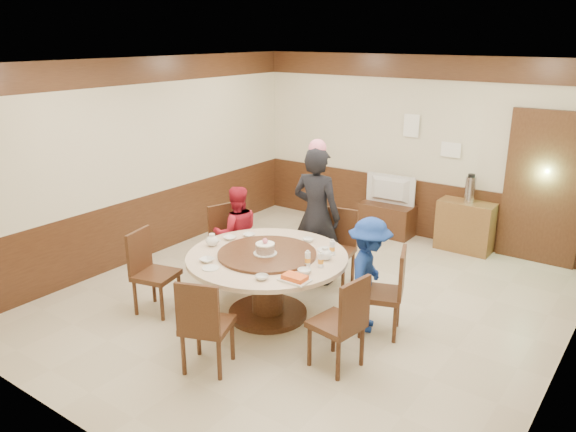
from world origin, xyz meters
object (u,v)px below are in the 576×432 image
Objects in this scene: side_cabinet at (465,226)px; birthday_cake at (265,248)px; person_red at (237,233)px; thermos at (470,190)px; television at (389,190)px; shrimp_platter at (295,278)px; tv_stand at (387,219)px; person_standing at (316,216)px; banquet_table at (267,273)px; person_blue at (369,275)px.

birthday_cake is at bearing -108.32° from side_cabinet.
person_red is at bearing -127.48° from side_cabinet.
thermos reaches higher than side_cabinet.
shrimp_platter is at bearing 98.93° from television.
tv_stand is 1.06× the size of side_cabinet.
birthday_cake is at bearing 89.42° from television.
person_standing is 2.57m from side_cabinet.
person_standing is at bearing -118.87° from side_cabinet.
person_red is 1.19m from birthday_cake.
birthday_cake reaches higher than side_cabinet.
banquet_table is 2.25× the size of side_cabinet.
person_standing is 5.94× the size of shrimp_platter.
person_standing is 2.10× the size of tv_stand.
side_cabinet is at bearing -177.54° from person_red.
person_standing is at bearing -119.16° from thermos.
television is at bearing 3.52° from person_blue.
thermos reaches higher than shrimp_platter.
person_blue is (2.03, -0.19, 0.01)m from person_red.
thermos is at bearing -123.14° from person_standing.
banquet_table is at bearing 99.46° from birthday_cake.
thermos is at bearing 1.35° from tv_stand.
person_blue is 4.87× the size of birthday_cake.
thermos is at bearing 71.45° from birthday_cake.
thermos is (1.27, 0.03, 0.69)m from tv_stand.
thermos is at bearing 71.12° from banquet_table.
banquet_table reaches higher than tv_stand.
person_blue reaches higher than shrimp_platter.
banquet_table is at bearing 92.76° from person_blue.
thermos is (1.23, 2.20, 0.05)m from person_standing.
banquet_table is 6.91× the size of birthday_cake.
tv_stand is at bearing 180.00° from television.
person_red is 1.47× the size of tv_stand.
side_cabinet is (0.07, 2.93, -0.26)m from person_blue.
person_red is 0.99× the size of person_blue.
tv_stand is 1.26m from side_cabinet.
television is at bearing -178.65° from thermos.
birthday_cake is 0.69× the size of thermos.
birthday_cake reaches higher than tv_stand.
person_standing is 2.52m from thermos.
person_blue reaches higher than thermos.
person_blue is (1.06, 0.42, 0.10)m from banquet_table.
side_cabinet reaches higher than tv_stand.
thermos is (0.01, 0.00, 0.56)m from side_cabinet.
shrimp_platter reaches higher than banquet_table.
person_standing is 2.27m from tv_stand.
person_standing is 1.19m from birthday_cake.
thermos is (1.14, 3.39, 0.10)m from birthday_cake.
person_standing reaches higher than tv_stand.
birthday_cake is at bearing -80.54° from banquet_table.
shrimp_platter is 0.35× the size of tv_stand.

